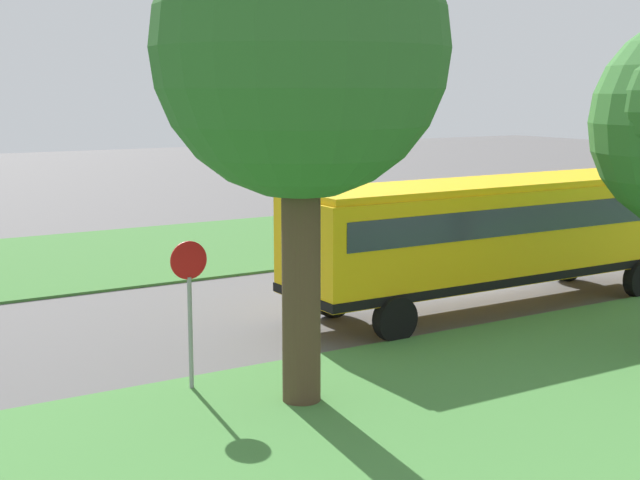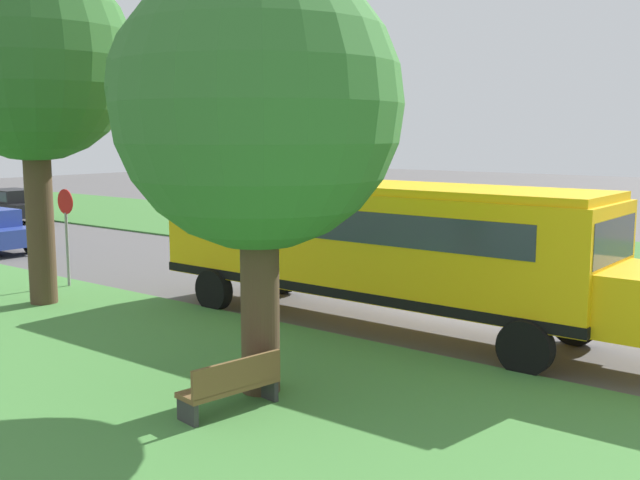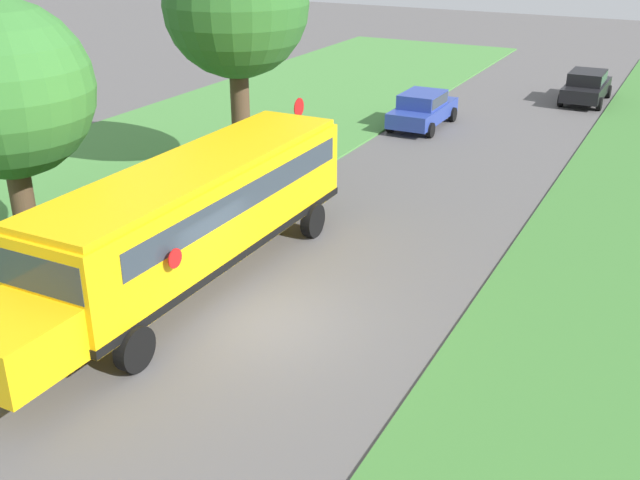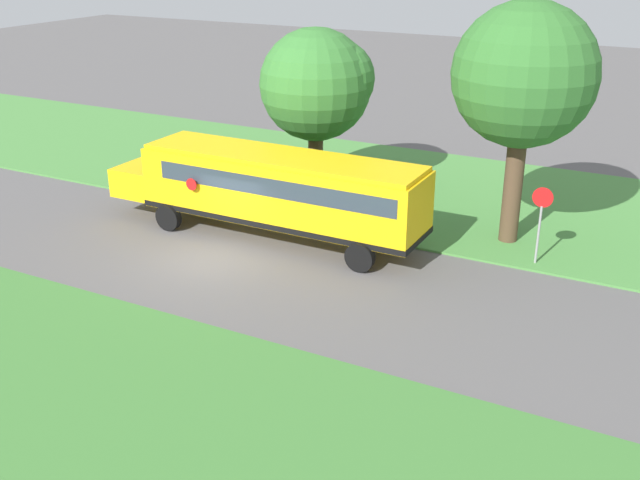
# 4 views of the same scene
# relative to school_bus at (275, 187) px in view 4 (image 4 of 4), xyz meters

# --- Properties ---
(ground_plane) EXTENTS (120.00, 120.00, 0.00)m
(ground_plane) POSITION_rel_school_bus_xyz_m (2.66, -0.96, -1.92)
(ground_plane) COLOR #565454
(grass_verge) EXTENTS (12.00, 80.00, 0.08)m
(grass_verge) POSITION_rel_school_bus_xyz_m (-7.34, -0.96, -1.88)
(grass_verge) COLOR #47843D
(grass_verge) RESTS_ON ground
(school_bus) EXTENTS (2.85, 12.42, 3.16)m
(school_bus) POSITION_rel_school_bus_xyz_m (0.00, 0.00, 0.00)
(school_bus) COLOR yellow
(school_bus) RESTS_ON ground
(oak_tree_beside_bus) EXTENTS (4.52, 4.58, 6.94)m
(oak_tree_beside_bus) POSITION_rel_school_bus_xyz_m (-4.98, -0.78, 2.79)
(oak_tree_beside_bus) COLOR #4C3826
(oak_tree_beside_bus) RESTS_ON ground
(oak_tree_roadside_mid) EXTENTS (4.87, 4.87, 8.42)m
(oak_tree_roadside_mid) POSITION_rel_school_bus_xyz_m (-3.40, 7.56, 4.09)
(oak_tree_roadside_mid) COLOR #4C3826
(oak_tree_roadside_mid) RESTS_ON ground
(stop_sign) EXTENTS (0.08, 0.68, 2.74)m
(stop_sign) POSITION_rel_school_bus_xyz_m (-1.94, 8.97, -0.19)
(stop_sign) COLOR gray
(stop_sign) RESTS_ON ground
(park_bench) EXTENTS (1.66, 0.73, 0.92)m
(park_bench) POSITION_rel_school_bus_xyz_m (-5.84, -1.25, -1.45)
(park_bench) COLOR brown
(park_bench) RESTS_ON ground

